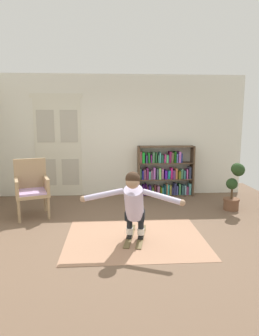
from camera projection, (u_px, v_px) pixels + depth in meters
ground_plane at (127, 234)px, 4.82m from camera, size 7.20×7.20×0.00m
back_wall at (121, 136)px, 7.14m from camera, size 6.00×0.10×2.90m
double_door at (58, 146)px, 7.02m from camera, size 1.22×0.05×2.45m
rug at (135, 238)px, 4.63m from camera, size 2.17×1.68×0.01m
bookshelf at (165, 173)px, 7.15m from camera, size 1.36×0.30×1.22m
wicker_chair at (32, 186)px, 5.64m from camera, size 0.76×0.76×1.10m
potted_plant at (234, 185)px, 5.98m from camera, size 0.39×0.41×1.00m
skis_pair at (135, 237)px, 4.66m from camera, size 0.43×0.85×0.07m
person_skier at (134, 202)px, 4.34m from camera, size 1.47×0.75×1.06m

